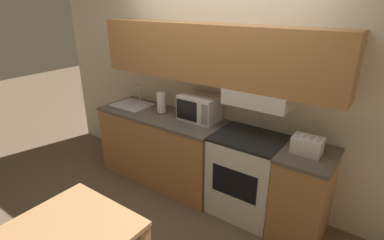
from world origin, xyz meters
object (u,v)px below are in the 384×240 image
object	(u,v)px
stove_range	(246,175)
paper_towel_roll	(161,103)
microwave	(200,108)
sink_basin	(132,105)
dining_table	(72,240)
toaster	(307,145)

from	to	relation	value
stove_range	paper_towel_roll	world-z (taller)	paper_towel_roll
stove_range	microwave	distance (m)	0.93
stove_range	microwave	xyz separation A→B (m)	(-0.69, 0.11, 0.61)
sink_basin	paper_towel_roll	bearing A→B (deg)	4.54
sink_basin	paper_towel_roll	world-z (taller)	sink_basin
dining_table	sink_basin	bearing A→B (deg)	123.31
microwave	sink_basin	size ratio (longest dim) A/B	0.92
paper_towel_roll	sink_basin	bearing A→B (deg)	-175.46
microwave	paper_towel_roll	distance (m)	0.53
stove_range	microwave	bearing A→B (deg)	171.07
sink_basin	dining_table	xyz separation A→B (m)	(1.14, -1.74, -0.33)
sink_basin	toaster	bearing A→B (deg)	-0.18
microwave	dining_table	distance (m)	1.92
sink_basin	stove_range	bearing A→B (deg)	0.43
paper_towel_roll	dining_table	world-z (taller)	paper_towel_roll
stove_range	sink_basin	bearing A→B (deg)	-179.57
stove_range	toaster	world-z (taller)	toaster
sink_basin	dining_table	bearing A→B (deg)	-56.69
dining_table	microwave	bearing A→B (deg)	94.20
stove_range	paper_towel_roll	distance (m)	1.35
stove_range	dining_table	xyz separation A→B (m)	(-0.56, -1.75, 0.15)
toaster	paper_towel_roll	size ratio (longest dim) A/B	1.06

